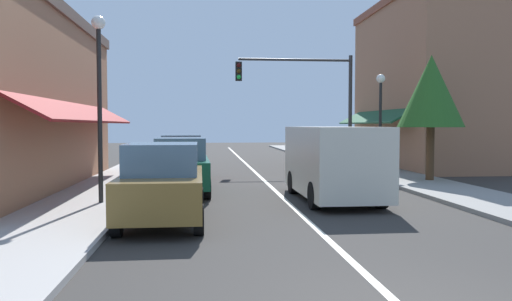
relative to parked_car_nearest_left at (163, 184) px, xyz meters
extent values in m
plane|color=#33302D|center=(3.24, 12.05, -0.88)|extent=(80.00, 80.00, 0.00)
cube|color=#A39E99|center=(-2.26, 12.05, -0.82)|extent=(2.60, 56.00, 0.12)
cube|color=gray|center=(8.74, 12.05, -0.82)|extent=(2.60, 56.00, 0.12)
cube|color=silver|center=(3.24, 12.05, -0.88)|extent=(0.14, 52.00, 0.01)
cube|color=slate|center=(-3.62, 6.05, 0.52)|extent=(0.08, 10.64, 1.80)
cube|color=maroon|center=(-3.01, 6.05, 1.72)|extent=(1.27, 11.76, 0.73)
cube|color=slate|center=(-3.62, 2.97, 3.21)|extent=(0.08, 1.10, 1.30)
cube|color=slate|center=(-3.62, 9.13, 3.21)|extent=(0.08, 1.10, 1.30)
cube|color=#9E6B4C|center=(12.60, 14.05, 3.20)|extent=(5.12, 10.00, 8.16)
cube|color=brown|center=(12.60, 14.05, 7.48)|extent=(5.32, 10.20, 0.40)
cube|color=slate|center=(10.10, 14.05, 0.52)|extent=(0.08, 7.60, 1.80)
cube|color=#194C2D|center=(9.49, 14.05, 1.72)|extent=(1.27, 8.40, 0.73)
cube|color=slate|center=(10.10, 11.85, 5.00)|extent=(0.08, 1.10, 1.30)
cube|color=slate|center=(10.10, 16.25, 5.00)|extent=(0.08, 1.10, 1.30)
cube|color=brown|center=(0.00, 0.03, -0.17)|extent=(1.75, 4.11, 0.80)
cube|color=slate|center=(0.00, -0.07, 0.56)|extent=(1.54, 2.01, 0.66)
cylinder|color=black|center=(-0.80, 1.37, -0.57)|extent=(0.20, 0.62, 0.62)
cylinder|color=black|center=(0.78, 1.38, -0.57)|extent=(0.20, 0.62, 0.62)
cylinder|color=black|center=(-0.78, -1.33, -0.57)|extent=(0.20, 0.62, 0.62)
cylinder|color=black|center=(0.80, -1.32, -0.57)|extent=(0.20, 0.62, 0.62)
cube|color=#0F4C33|center=(0.17, 4.88, -0.17)|extent=(1.83, 4.15, 0.80)
cube|color=slate|center=(0.17, 4.78, 0.56)|extent=(1.57, 2.04, 0.66)
cylinder|color=black|center=(-0.66, 6.21, -0.57)|extent=(0.22, 0.63, 0.62)
cylinder|color=black|center=(0.92, 6.26, -0.57)|extent=(0.22, 0.63, 0.62)
cylinder|color=black|center=(-0.58, 3.51, -0.57)|extent=(0.22, 0.63, 0.62)
cylinder|color=black|center=(1.00, 3.55, -0.57)|extent=(0.22, 0.63, 0.62)
cube|color=maroon|center=(0.01, 9.52, -0.17)|extent=(1.75, 4.11, 0.80)
cube|color=slate|center=(0.01, 9.42, 0.56)|extent=(1.53, 2.01, 0.66)
cylinder|color=black|center=(-0.79, 10.87, -0.57)|extent=(0.20, 0.62, 0.62)
cylinder|color=black|center=(0.80, 10.88, -0.57)|extent=(0.20, 0.62, 0.62)
cylinder|color=black|center=(-0.77, 8.16, -0.57)|extent=(0.20, 0.62, 0.62)
cylinder|color=black|center=(0.81, 8.17, -0.57)|extent=(0.20, 0.62, 0.62)
cube|color=beige|center=(4.60, 3.02, 0.29)|extent=(1.99, 5.01, 1.90)
cube|color=slate|center=(4.59, 5.42, 0.72)|extent=(1.73, 0.28, 0.84)
cube|color=black|center=(4.58, 5.60, -0.40)|extent=(1.86, 0.21, 0.24)
cylinder|color=black|center=(3.71, 4.57, -0.52)|extent=(0.24, 0.72, 0.72)
cylinder|color=black|center=(5.47, 4.58, -0.52)|extent=(0.24, 0.72, 0.72)
cylinder|color=black|center=(3.72, 1.47, -0.52)|extent=(0.24, 0.72, 0.72)
cylinder|color=black|center=(5.49, 1.48, -0.52)|extent=(0.24, 0.72, 0.72)
cylinder|color=#333333|center=(8.04, 13.14, 1.90)|extent=(0.18, 0.18, 5.57)
cylinder|color=#333333|center=(5.29, 13.14, 4.44)|extent=(5.49, 0.12, 0.12)
cube|color=black|center=(2.55, 12.96, 3.84)|extent=(0.30, 0.24, 0.90)
sphere|color=#420F0F|center=(2.55, 12.83, 4.12)|extent=(0.20, 0.20, 0.20)
sphere|color=#3D2D0C|center=(2.55, 12.83, 3.84)|extent=(0.20, 0.20, 0.20)
sphere|color=green|center=(2.55, 12.83, 3.56)|extent=(0.20, 0.20, 0.20)
cylinder|color=black|center=(-1.82, 2.46, 1.45)|extent=(0.12, 0.12, 4.66)
sphere|color=white|center=(-1.82, 2.46, 3.96)|extent=(0.36, 0.36, 0.36)
cylinder|color=black|center=(8.17, 9.20, 1.08)|extent=(0.12, 0.12, 3.91)
sphere|color=white|center=(8.17, 9.20, 3.21)|extent=(0.36, 0.36, 0.36)
cylinder|color=#4C331E|center=(9.31, 6.95, 0.35)|extent=(0.30, 0.30, 2.46)
cone|color=#285B21|center=(9.31, 6.95, 2.55)|extent=(2.43, 2.43, 2.68)
camera|label=1|loc=(0.92, -11.31, 1.28)|focal=35.79mm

